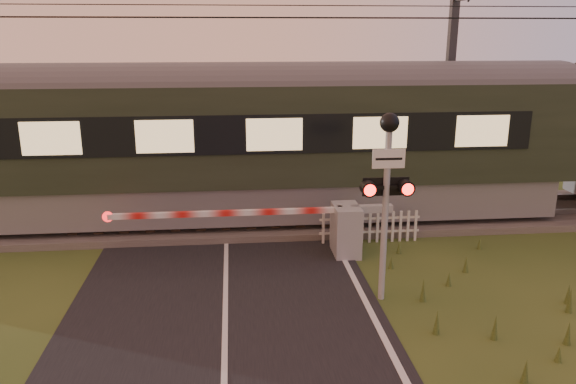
{
  "coord_description": "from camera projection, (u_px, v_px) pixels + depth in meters",
  "views": [
    {
      "loc": [
        0.23,
        -8.48,
        5.11
      ],
      "look_at": [
        1.4,
        3.2,
        1.79
      ],
      "focal_mm": 35.0,
      "sensor_mm": 36.0,
      "label": 1
    }
  ],
  "objects": [
    {
      "name": "picket_fence",
      "position": [
        370.0,
        227.0,
        14.13
      ],
      "size": [
        2.57,
        0.07,
        0.81
      ],
      "color": "silver",
      "rests_on": "ground"
    },
    {
      "name": "catenary_mast",
      "position": [
        451.0,
        72.0,
        17.45
      ],
      "size": [
        0.24,
        2.47,
        7.62
      ],
      "color": "#2D2D30",
      "rests_on": "ground"
    },
    {
      "name": "ground",
      "position": [
        225.0,
        347.0,
        9.49
      ],
      "size": [
        160.0,
        160.0,
        0.0
      ],
      "primitive_type": "plane",
      "color": "#2F441A",
      "rests_on": "ground"
    },
    {
      "name": "train",
      "position": [
        568.0,
        135.0,
        16.01
      ],
      "size": [
        43.64,
        3.01,
        4.07
      ],
      "color": "slate",
      "rests_on": "ground"
    },
    {
      "name": "track_bed",
      "position": [
        227.0,
        221.0,
        15.69
      ],
      "size": [
        140.0,
        3.4,
        0.39
      ],
      "color": "#47423D",
      "rests_on": "ground"
    },
    {
      "name": "boom_gate",
      "position": [
        335.0,
        228.0,
        13.29
      ],
      "size": [
        6.71,
        0.93,
        1.24
      ],
      "color": "gray",
      "rests_on": "ground"
    },
    {
      "name": "overhead_wires",
      "position": [
        220.0,
        8.0,
        14.15
      ],
      "size": [
        120.0,
        0.62,
        0.62
      ],
      "color": "black",
      "rests_on": "ground"
    },
    {
      "name": "crossing_signal",
      "position": [
        387.0,
        175.0,
        10.53
      ],
      "size": [
        0.95,
        0.37,
        3.72
      ],
      "color": "gray",
      "rests_on": "ground"
    },
    {
      "name": "road",
      "position": [
        226.0,
        354.0,
        9.26
      ],
      "size": [
        6.0,
        140.0,
        0.03
      ],
      "color": "black",
      "rests_on": "ground"
    }
  ]
}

